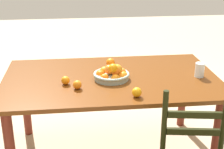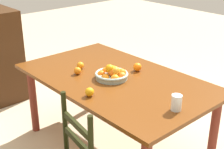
{
  "view_description": "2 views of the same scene",
  "coord_description": "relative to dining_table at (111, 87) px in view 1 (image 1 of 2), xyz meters",
  "views": [
    {
      "loc": [
        0.28,
        2.54,
        1.76
      ],
      "look_at": [
        -0.0,
        0.04,
        0.78
      ],
      "focal_mm": 53.2,
      "sensor_mm": 36.0,
      "label": 1
    },
    {
      "loc": [
        -1.97,
        1.79,
        1.89
      ],
      "look_at": [
        -0.0,
        0.04,
        0.78
      ],
      "focal_mm": 52.3,
      "sensor_mm": 36.0,
      "label": 2
    }
  ],
  "objects": [
    {
      "name": "orange_loose_2",
      "position": [
        -0.14,
        0.4,
        0.13
      ],
      "size": [
        0.07,
        0.07,
        0.07
      ],
      "primitive_type": "sphere",
      "color": "orange",
      "rests_on": "dining_table"
    },
    {
      "name": "orange_loose_0",
      "position": [
        0.37,
        0.11,
        0.13
      ],
      "size": [
        0.07,
        0.07,
        0.07
      ],
      "primitive_type": "sphere",
      "color": "orange",
      "rests_on": "dining_table"
    },
    {
      "name": "orange_loose_3",
      "position": [
        0.28,
        0.21,
        0.13
      ],
      "size": [
        0.07,
        0.07,
        0.07
      ],
      "primitive_type": "sphere",
      "color": "orange",
      "rests_on": "dining_table"
    },
    {
      "name": "dining_table",
      "position": [
        0.0,
        0.0,
        0.0
      ],
      "size": [
        1.77,
        1.06,
        0.74
      ],
      "color": "#60300F",
      "rests_on": "ground"
    },
    {
      "name": "orange_loose_1",
      "position": [
        -0.03,
        -0.25,
        0.13
      ],
      "size": [
        0.08,
        0.08,
        0.08
      ],
      "primitive_type": "sphere",
      "color": "orange",
      "rests_on": "dining_table"
    },
    {
      "name": "fruit_bowl",
      "position": [
        -0.01,
        0.04,
        0.14
      ],
      "size": [
        0.3,
        0.3,
        0.14
      ],
      "color": "#95A79C",
      "rests_on": "dining_table"
    },
    {
      "name": "drinking_glass",
      "position": [
        -0.73,
        0.07,
        0.15
      ],
      "size": [
        0.08,
        0.08,
        0.12
      ],
      "primitive_type": "cylinder",
      "color": "silver",
      "rests_on": "dining_table"
    }
  ]
}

